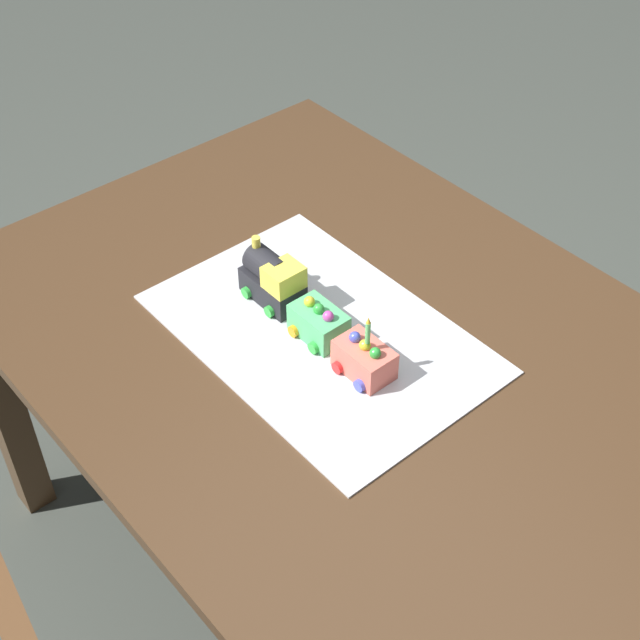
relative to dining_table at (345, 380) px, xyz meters
name	(u,v)px	position (x,y,z in m)	size (l,w,h in m)	color
ground_plane	(340,568)	(0.00, 0.00, -0.63)	(8.00, 8.00, 0.00)	#474C44
dining_table	(345,380)	(0.00, 0.00, 0.00)	(1.40, 1.00, 0.74)	#4C331E
cake_board	(320,333)	(-0.04, -0.03, 0.11)	(0.60, 0.40, 0.00)	silver
cake_locomotive	(273,279)	(-0.16, -0.03, 0.16)	(0.14, 0.08, 0.12)	#232328
cake_car_tanker_mint_green	(319,323)	(-0.04, -0.03, 0.14)	(0.10, 0.08, 0.07)	#59CC7A
cake_car_caboose_coral	(364,359)	(0.08, -0.03, 0.14)	(0.10, 0.08, 0.07)	#F27260
birthday_candle	(368,331)	(0.09, -0.03, 0.21)	(0.01, 0.01, 0.06)	#66D872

